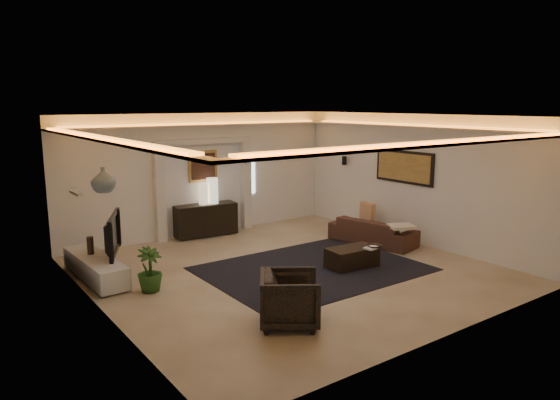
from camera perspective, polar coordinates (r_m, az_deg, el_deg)
floor at (r=9.91m, az=1.10°, el=-7.78°), size 7.00×7.00×0.00m
ceiling at (r=9.40m, az=1.16°, el=9.24°), size 7.00×7.00×0.00m
wall_back at (r=12.49m, az=-8.55°, el=2.82°), size 7.00×0.00×7.00m
wall_front at (r=7.13m, az=18.28°, el=-3.59°), size 7.00×0.00×7.00m
wall_left at (r=8.00m, az=-19.40°, el=-2.13°), size 0.00×7.00×7.00m
wall_right at (r=11.95m, az=14.70°, el=2.23°), size 0.00×7.00×7.00m
cove_soffit at (r=9.41m, az=1.15°, el=7.53°), size 7.00×7.00×0.04m
daylight_slit at (r=13.15m, az=-3.26°, el=2.87°), size 0.25×0.03×1.00m
area_rug at (r=9.99m, az=3.64°, el=-7.60°), size 4.00×3.00×0.01m
pilaster_left at (r=11.98m, az=-13.18°, el=0.62°), size 0.22×0.20×2.20m
pilaster_right at (r=13.02m, az=-3.80°, el=1.67°), size 0.22×0.20×2.20m
alcove_header at (r=12.32m, az=-8.44°, el=6.45°), size 2.52×0.20×0.12m
painting_frame at (r=12.44m, az=-8.51°, el=3.71°), size 0.74×0.04×0.74m
painting_canvas at (r=12.42m, az=-8.46°, el=3.70°), size 0.62×0.02×0.62m
art_panel_frame at (r=12.09m, az=13.57°, el=3.57°), size 0.04×1.64×0.74m
art_panel_gold at (r=12.07m, az=13.49°, el=3.56°), size 0.02×1.50×0.62m
wall_sconce at (r=13.34m, az=7.12°, el=4.35°), size 0.12×0.12×0.22m
wall_niche at (r=9.30m, az=-21.59°, el=0.73°), size 0.10×0.55×0.04m
console at (r=12.42m, az=-8.24°, el=-2.15°), size 1.53×0.60×0.75m
lamp_left at (r=12.27m, az=-8.48°, el=0.97°), size 0.25×0.25×0.50m
lamp_right at (r=12.38m, az=-7.49°, el=1.09°), size 0.34×0.34×0.61m
media_ledge at (r=9.94m, az=-19.76°, el=-7.01°), size 0.60×2.08×0.39m
tv at (r=9.88m, az=-18.58°, el=-3.46°), size 1.23×0.69×0.74m
figurine at (r=10.03m, az=-20.26°, el=-4.41°), size 0.14×0.14×0.32m
ginger_jar at (r=9.05m, az=-18.96°, el=2.11°), size 0.43×0.43×0.42m
plant at (r=9.01m, az=-14.24°, el=-7.48°), size 0.51×0.51×0.76m
sofa at (r=11.85m, az=10.23°, el=-3.40°), size 2.08×1.18×0.57m
throw_blanket at (r=11.27m, az=13.30°, el=-2.87°), size 0.66×0.61×0.06m
throw_pillow at (r=12.57m, az=9.66°, el=-1.33°), size 0.19×0.46×0.45m
coffee_table at (r=10.13m, az=7.96°, el=-6.24°), size 1.01×0.59×0.36m
bowl at (r=10.11m, az=10.37°, el=-4.95°), size 0.35×0.35×0.07m
magazine at (r=10.06m, az=10.08°, el=-5.12°), size 0.30×0.23×0.03m
armchair at (r=7.48m, az=1.10°, el=-10.92°), size 1.16×1.16×0.77m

